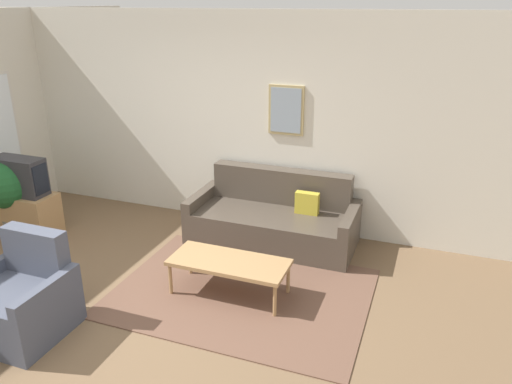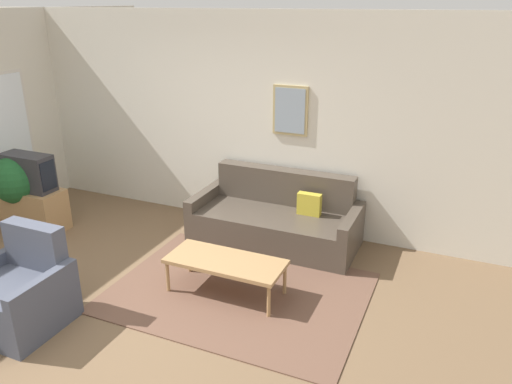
{
  "view_description": "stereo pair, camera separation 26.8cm",
  "coord_description": "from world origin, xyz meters",
  "px_view_note": "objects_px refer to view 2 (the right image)",
  "views": [
    {
      "loc": [
        2.66,
        -3.21,
        2.79
      ],
      "look_at": [
        0.9,
        1.5,
        0.85
      ],
      "focal_mm": 35.0,
      "sensor_mm": 36.0,
      "label": 1
    },
    {
      "loc": [
        2.9,
        -3.11,
        2.79
      ],
      "look_at": [
        0.9,
        1.5,
        0.85
      ],
      "focal_mm": 35.0,
      "sensor_mm": 36.0,
      "label": 2
    }
  ],
  "objects_px": {
    "coffee_table": "(226,263)",
    "tv": "(28,172)",
    "armchair": "(19,294)",
    "potted_plant_tall": "(18,183)",
    "couch": "(276,220)"
  },
  "relations": [
    {
      "from": "couch",
      "to": "tv",
      "type": "bearing_deg",
      "value": -163.14
    },
    {
      "from": "tv",
      "to": "potted_plant_tall",
      "type": "distance_m",
      "value": 0.21
    },
    {
      "from": "couch",
      "to": "tv",
      "type": "xyz_separation_m",
      "value": [
        -3.0,
        -0.91,
        0.49
      ]
    },
    {
      "from": "tv",
      "to": "coffee_table",
      "type": "bearing_deg",
      "value": -7.64
    },
    {
      "from": "potted_plant_tall",
      "to": "coffee_table",
      "type": "bearing_deg",
      "value": -6.22
    },
    {
      "from": "couch",
      "to": "coffee_table",
      "type": "relative_size",
      "value": 1.69
    },
    {
      "from": "tv",
      "to": "armchair",
      "type": "distance_m",
      "value": 2.22
    },
    {
      "from": "tv",
      "to": "potted_plant_tall",
      "type": "height_order",
      "value": "tv"
    },
    {
      "from": "coffee_table",
      "to": "armchair",
      "type": "bearing_deg",
      "value": -141.37
    },
    {
      "from": "couch",
      "to": "armchair",
      "type": "height_order",
      "value": "armchair"
    },
    {
      "from": "couch",
      "to": "armchair",
      "type": "xyz_separation_m",
      "value": [
        -1.53,
        -2.5,
        0.02
      ]
    },
    {
      "from": "coffee_table",
      "to": "tv",
      "type": "distance_m",
      "value": 3.02
    },
    {
      "from": "coffee_table",
      "to": "armchair",
      "type": "height_order",
      "value": "armchair"
    },
    {
      "from": "couch",
      "to": "potted_plant_tall",
      "type": "xyz_separation_m",
      "value": [
        -3.15,
        -0.97,
        0.35
      ]
    },
    {
      "from": "armchair",
      "to": "potted_plant_tall",
      "type": "bearing_deg",
      "value": 123.63
    }
  ]
}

